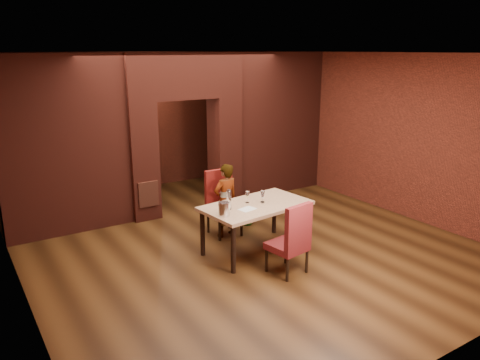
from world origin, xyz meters
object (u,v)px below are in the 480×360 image
object	(u,v)px
dining_table	(256,228)
potted_plant	(247,213)
wine_glass_b	(262,197)
water_bottle	(229,199)
wine_glass_a	(247,197)
person_seated	(226,200)
chair_far	(225,204)
wine_glass_c	(262,196)
chair_near	(287,237)
wine_bucket	(224,209)

from	to	relation	value
dining_table	potted_plant	distance (m)	1.26
wine_glass_b	water_bottle	world-z (taller)	water_bottle
wine_glass_a	person_seated	bearing A→B (deg)	89.61
dining_table	wine_glass_a	xyz separation A→B (m)	(-0.08, 0.14, 0.51)
chair_far	person_seated	distance (m)	0.10
dining_table	wine_glass_b	bearing A→B (deg)	-1.87
wine_glass_c	wine_glass_a	bearing A→B (deg)	157.44
dining_table	wine_glass_b	size ratio (longest dim) A/B	8.89
chair_far	wine_glass_a	xyz separation A→B (m)	(-0.02, -0.76, 0.33)
chair_near	wine_glass_a	bearing A→B (deg)	-97.03
dining_table	chair_near	xyz separation A→B (m)	(-0.05, -0.89, 0.15)
chair_near	potted_plant	bearing A→B (deg)	-115.89
chair_far	chair_near	bearing A→B (deg)	-87.17
person_seated	water_bottle	distance (m)	0.97
wine_glass_a	water_bottle	size ratio (longest dim) A/B	0.59
wine_bucket	potted_plant	world-z (taller)	wine_bucket
wine_bucket	wine_glass_b	bearing A→B (deg)	13.13
wine_glass_a	wine_glass_b	bearing A→B (deg)	-30.57
wine_glass_c	dining_table	bearing A→B (deg)	-165.75
wine_bucket	wine_glass_a	bearing A→B (deg)	27.07
chair_far	potted_plant	world-z (taller)	chair_far
chair_near	person_seated	world-z (taller)	person_seated
chair_far	chair_near	size ratio (longest dim) A/B	1.04
wine_bucket	chair_near	bearing A→B (deg)	-46.38
dining_table	wine_bucket	bearing A→B (deg)	-171.10
chair_near	wine_glass_b	bearing A→B (deg)	-110.30
wine_glass_c	chair_near	bearing A→B (deg)	-102.31
chair_far	chair_near	world-z (taller)	chair_far
water_bottle	wine_glass_b	bearing A→B (deg)	-1.66
person_seated	wine_glass_c	bearing A→B (deg)	100.41
person_seated	wine_glass_b	size ratio (longest dim) A/B	6.76
chair_near	person_seated	bearing A→B (deg)	-97.89
wine_glass_c	potted_plant	xyz separation A→B (m)	(0.41, 1.07, -0.69)
wine_glass_a	wine_glass_b	size ratio (longest dim) A/B	0.98
wine_bucket	dining_table	bearing A→B (deg)	14.78
wine_glass_b	wine_bucket	size ratio (longest dim) A/B	0.93
wine_glass_b	water_bottle	xyz separation A→B (m)	(-0.64, 0.02, 0.06)
potted_plant	dining_table	bearing A→B (deg)	-117.13
wine_glass_a	wine_bucket	xyz separation A→B (m)	(-0.64, -0.33, 0.01)
dining_table	water_bottle	size ratio (longest dim) A/B	5.37
chair_near	wine_bucket	distance (m)	1.04
wine_glass_c	wine_bucket	size ratio (longest dim) A/B	0.89
person_seated	water_bottle	bearing A→B (deg)	56.71
person_seated	wine_bucket	size ratio (longest dim) A/B	6.26
chair_near	water_bottle	xyz separation A→B (m)	(-0.45, 0.92, 0.42)
wine_glass_a	wine_glass_b	distance (m)	0.25
wine_glass_a	wine_glass_c	size ratio (longest dim) A/B	1.01
person_seated	wine_glass_c	world-z (taller)	person_seated
person_seated	wine_bucket	world-z (taller)	person_seated
wine_glass_b	chair_far	bearing A→B (deg)	102.50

